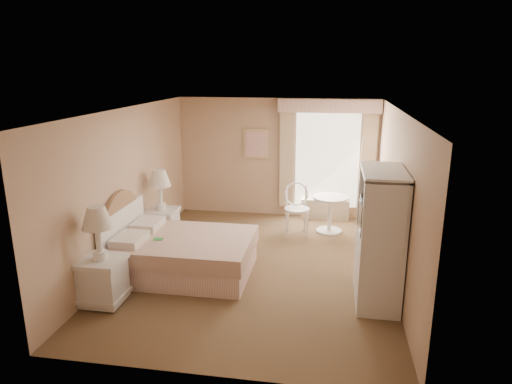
% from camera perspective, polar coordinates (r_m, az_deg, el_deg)
% --- Properties ---
extents(room, '(4.21, 5.51, 2.51)m').
position_cam_1_polar(room, '(7.03, -0.02, 0.03)').
color(room, brown).
rests_on(room, ground).
extents(window, '(2.05, 0.22, 2.51)m').
position_cam_1_polar(window, '(9.51, 8.89, 4.45)').
color(window, white).
rests_on(window, room).
extents(framed_art, '(0.52, 0.04, 0.62)m').
position_cam_1_polar(framed_art, '(9.66, -0.03, 6.06)').
color(framed_art, tan).
rests_on(framed_art, room).
extents(bed, '(2.07, 1.55, 1.37)m').
position_cam_1_polar(bed, '(7.23, -9.47, -7.47)').
color(bed, tan).
rests_on(bed, room).
extents(nightstand_near, '(0.56, 0.56, 1.36)m').
position_cam_1_polar(nightstand_near, '(6.51, -18.72, -9.04)').
color(nightstand_near, silver).
rests_on(nightstand_near, room).
extents(nightstand_far, '(0.56, 0.56, 1.35)m').
position_cam_1_polar(nightstand_far, '(8.38, -11.74, -3.06)').
color(nightstand_far, silver).
rests_on(nightstand_far, room).
extents(round_table, '(0.67, 0.67, 0.71)m').
position_cam_1_polar(round_table, '(8.93, 9.22, -2.03)').
color(round_table, white).
rests_on(round_table, room).
extents(cafe_chair, '(0.56, 0.56, 0.99)m').
position_cam_1_polar(cafe_chair, '(8.74, 5.10, -1.57)').
color(cafe_chair, white).
rests_on(cafe_chair, room).
extents(armoire, '(0.55, 1.10, 1.84)m').
position_cam_1_polar(armoire, '(6.40, 15.13, -6.74)').
color(armoire, silver).
rests_on(armoire, room).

